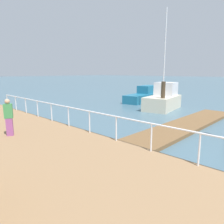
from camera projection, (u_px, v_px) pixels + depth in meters
name	position (u px, v px, depth m)	size (l,w,h in m)	color
ground_plane	(37.00, 106.00, 20.22)	(300.00, 300.00, 0.00)	#476675
floating_dock	(185.00, 125.00, 12.60)	(12.03, 2.00, 0.18)	brown
boardwalk_railing	(116.00, 121.00, 8.68)	(0.06, 24.40, 1.08)	white
dock_piling_5	(163.00, 97.00, 16.92)	(0.34, 0.34, 2.53)	#473826
moored_boat_0	(163.00, 99.00, 18.57)	(4.65, 2.87, 8.51)	beige
moored_boat_3	(144.00, 95.00, 23.79)	(6.50, 2.72, 1.73)	#1E6B8C
pedestrian_0	(9.00, 117.00, 9.39)	(0.42, 0.36, 1.70)	#994C8C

